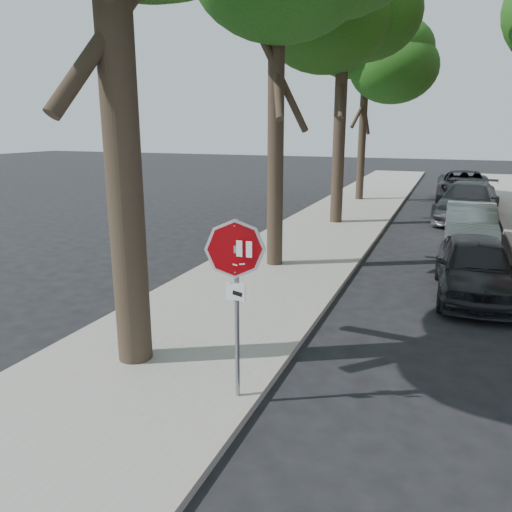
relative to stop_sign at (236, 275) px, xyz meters
The scene contains 11 objects.
ground 2.07m from the stop_sign, ahead, with size 120.00×120.00×0.00m, color black.
sidewalk_left 12.31m from the stop_sign, 98.51° to the left, with size 4.00×55.00×0.12m, color gray.
curb_left 12.17m from the stop_sign, 88.81° to the left, with size 0.12×55.00×0.13m, color #9E9384.
curb_right 13.03m from the stop_sign, 68.86° to the left, with size 0.12×55.00×0.13m, color #9E9384.
stop_sign is the anchor object (origin of this frame).
tree_mid_b 15.48m from the stop_sign, 96.95° to the left, with size 5.88×5.46×10.36m.
tree_far 21.88m from the stop_sign, 95.46° to the left, with size 5.29×4.91×9.33m.
car_a 7.30m from the stop_sign, 62.69° to the left, with size 1.70×4.22×1.44m, color black.
car_b 12.25m from the stop_sign, 74.29° to the left, with size 1.52×4.35×1.43m, color #B1B3BA.
car_c 17.33m from the stop_sign, 79.00° to the left, with size 2.25×5.54×1.61m, color #505055.
car_d 23.22m from the stop_sign, 82.08° to the left, with size 2.70×5.85×1.62m, color black.
Camera 1 is at (1.93, -5.96, 3.91)m, focal length 35.00 mm.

